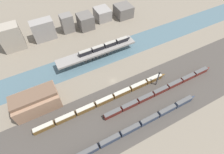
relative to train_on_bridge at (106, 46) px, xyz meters
name	(u,v)px	position (x,y,z in m)	size (l,w,h in m)	color
ground_plane	(113,81)	(-7.63, -26.51, -8.87)	(400.00, 400.00, 0.00)	#756B5B
railbed_yard	(131,107)	(-7.63, -50.51, -8.87)	(280.00, 42.00, 0.01)	#423D38
river_water	(97,57)	(-7.63, 0.00, -8.87)	(320.00, 21.90, 0.01)	#47606B
bridge	(97,52)	(-7.63, 0.00, -3.15)	(62.91, 9.27, 7.11)	gray
train_on_bridge	(106,46)	(0.00, 0.00, 0.00)	(44.03, 2.85, 3.60)	black
train_yard_near	(132,129)	(-14.68, -63.34, -6.81)	(94.54, 2.65, 4.19)	#2D384C
train_yard_mid	(162,90)	(17.16, -49.72, -7.07)	(86.91, 2.81, 3.67)	#5B1E19
train_yard_far	(106,100)	(-19.09, -39.43, -7.03)	(93.30, 2.80, 3.75)	brown
warehouse_building	(36,101)	(-58.42, -22.93, -2.58)	(27.02, 14.87, 13.22)	#937056
signal_tower	(158,79)	(17.29, -43.22, -2.42)	(1.00, 0.82, 12.85)	#4C4C51
city_block_far_left	(11,38)	(-62.16, 41.30, 1.52)	(16.42, 11.05, 20.79)	gray
city_block_left	(43,30)	(-37.21, 42.11, -0.26)	(18.00, 9.50, 17.23)	gray
city_block_center	(67,23)	(-16.30, 43.15, -0.90)	(10.13, 8.66, 15.94)	slate
city_block_right	(85,21)	(-0.19, 40.75, -2.51)	(12.67, 14.04, 12.73)	#605B56
city_block_far_right	(102,14)	(19.45, 46.32, -3.61)	(13.41, 15.08, 10.51)	gray
city_block_tall	(123,11)	(39.72, 41.27, -3.35)	(15.31, 15.42, 11.04)	#605B56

